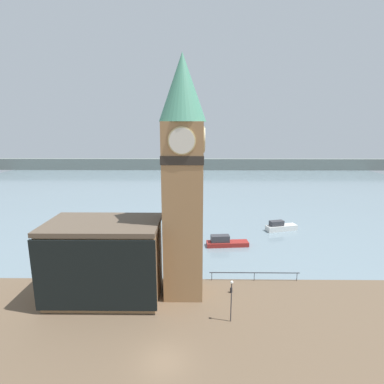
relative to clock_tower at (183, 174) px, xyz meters
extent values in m
plane|color=brown|center=(-1.22, -10.64, -13.94)|extent=(160.00, 160.00, 0.00)
cube|color=gray|center=(-1.22, 63.05, -13.94)|extent=(160.00, 120.00, 0.00)
cube|color=slate|center=(-1.22, 103.05, -11.44)|extent=(180.00, 3.00, 5.00)
cube|color=#232328|center=(8.77, 2.80, -12.89)|extent=(11.29, 0.08, 0.08)
cylinder|color=#232328|center=(3.43, 2.80, -13.42)|extent=(0.07, 0.07, 1.05)
cylinder|color=#232328|center=(8.77, 2.80, -13.42)|extent=(0.07, 0.07, 1.05)
cylinder|color=#232328|center=(14.12, 2.80, -13.42)|extent=(0.07, 0.07, 1.05)
cube|color=#9E754C|center=(-0.01, 0.01, -4.21)|extent=(4.27, 4.27, 19.47)
cube|color=#2D2823|center=(-0.01, 0.01, 1.71)|extent=(4.39, 4.39, 0.90)
cylinder|color=tan|center=(-0.01, -2.19, 3.67)|extent=(2.76, 0.12, 2.76)
cylinder|color=silver|center=(-0.01, -2.27, 3.67)|extent=(2.51, 0.12, 2.51)
cylinder|color=tan|center=(2.19, 0.01, 3.67)|extent=(0.12, 2.76, 2.76)
cylinder|color=silver|center=(2.27, 0.01, 3.67)|extent=(0.12, 2.51, 2.51)
cone|color=#4C9375|center=(-0.01, 0.01, 8.91)|extent=(4.91, 4.91, 6.76)
cube|color=#9E754C|center=(-8.79, -0.75, -9.79)|extent=(11.95, 6.99, 8.31)
cube|color=brown|center=(-8.79, -0.75, -5.38)|extent=(12.35, 7.39, 0.50)
cube|color=black|center=(-8.79, -4.39, -9.62)|extent=(12.45, 0.30, 7.65)
cube|color=maroon|center=(6.58, 14.06, -13.58)|extent=(6.90, 2.39, 0.72)
cube|color=#38383D|center=(5.36, 13.96, -12.66)|extent=(3.07, 1.53, 1.11)
cube|color=silver|center=(17.45, 21.67, -13.44)|extent=(6.10, 3.19, 1.01)
cube|color=#38383D|center=(16.43, 21.38, -12.46)|extent=(2.80, 1.82, 0.94)
cylinder|color=black|center=(5.54, -0.05, -13.68)|extent=(0.28, 0.28, 0.52)
sphere|color=black|center=(5.54, -0.05, -13.42)|extent=(0.30, 0.30, 0.30)
cylinder|color=#2D2D33|center=(4.87, -5.34, -11.87)|extent=(0.10, 0.10, 4.15)
sphere|color=silver|center=(4.87, -5.34, -9.70)|extent=(0.32, 0.32, 0.32)
camera|label=1|loc=(1.32, -31.77, 4.96)|focal=28.00mm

